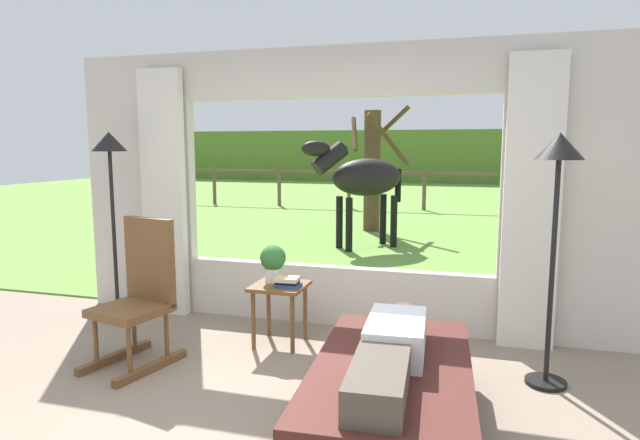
# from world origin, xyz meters

# --- Properties ---
(back_wall_with_window) EXTENTS (5.20, 0.12, 2.55)m
(back_wall_with_window) POSITION_xyz_m (0.00, 2.26, 1.25)
(back_wall_with_window) COLOR beige
(back_wall_with_window) RESTS_ON ground_plane
(curtain_panel_left) EXTENTS (0.44, 0.10, 2.40)m
(curtain_panel_left) POSITION_xyz_m (-1.69, 2.12, 1.20)
(curtain_panel_left) COLOR silver
(curtain_panel_left) RESTS_ON ground_plane
(curtain_panel_right) EXTENTS (0.44, 0.10, 2.40)m
(curtain_panel_right) POSITION_xyz_m (1.69, 2.12, 1.20)
(curtain_panel_right) COLOR silver
(curtain_panel_right) RESTS_ON ground_plane
(outdoor_pasture_lawn) EXTENTS (36.00, 21.68, 0.02)m
(outdoor_pasture_lawn) POSITION_xyz_m (0.00, 13.16, 0.01)
(outdoor_pasture_lawn) COLOR olive
(outdoor_pasture_lawn) RESTS_ON ground_plane
(distant_hill_ridge) EXTENTS (36.00, 2.00, 2.40)m
(distant_hill_ridge) POSITION_xyz_m (0.00, 23.00, 1.20)
(distant_hill_ridge) COLOR #56752E
(distant_hill_ridge) RESTS_ON ground_plane
(recliner_sofa) EXTENTS (1.00, 1.75, 0.42)m
(recliner_sofa) POSITION_xyz_m (0.82, 0.46, 0.22)
(recliner_sofa) COLOR black
(recliner_sofa) RESTS_ON ground_plane
(reclining_person) EXTENTS (0.37, 1.44, 0.22)m
(reclining_person) POSITION_xyz_m (0.82, 0.41, 0.52)
(reclining_person) COLOR silver
(reclining_person) RESTS_ON recliner_sofa
(rocking_chair) EXTENTS (0.61, 0.77, 1.12)m
(rocking_chair) POSITION_xyz_m (-1.19, 0.96, 0.55)
(rocking_chair) COLOR brown
(rocking_chair) RESTS_ON ground_plane
(side_table) EXTENTS (0.44, 0.44, 0.52)m
(side_table) POSITION_xyz_m (-0.30, 1.61, 0.43)
(side_table) COLOR brown
(side_table) RESTS_ON ground_plane
(potted_plant) EXTENTS (0.22, 0.22, 0.32)m
(potted_plant) POSITION_xyz_m (-0.38, 1.67, 0.70)
(potted_plant) COLOR silver
(potted_plant) RESTS_ON side_table
(book_stack) EXTENTS (0.21, 0.16, 0.08)m
(book_stack) POSITION_xyz_m (-0.21, 1.55, 0.56)
(book_stack) COLOR #23478C
(book_stack) RESTS_ON side_table
(floor_lamp_left) EXTENTS (0.32, 0.32, 1.80)m
(floor_lamp_left) POSITION_xyz_m (-2.04, 1.79, 1.45)
(floor_lamp_left) COLOR black
(floor_lamp_left) RESTS_ON ground_plane
(floor_lamp_right) EXTENTS (0.32, 0.32, 1.76)m
(floor_lamp_right) POSITION_xyz_m (1.78, 1.40, 1.42)
(floor_lamp_right) COLOR black
(floor_lamp_right) RESTS_ON ground_plane
(horse) EXTENTS (1.57, 1.48, 1.73)m
(horse) POSITION_xyz_m (-0.49, 5.96, 1.16)
(horse) COLOR black
(horse) RESTS_ON outdoor_pasture_lawn
(pasture_tree) EXTENTS (1.21, 1.41, 2.42)m
(pasture_tree) POSITION_xyz_m (-0.66, 7.80, 1.26)
(pasture_tree) COLOR #4C3823
(pasture_tree) RESTS_ON outdoor_pasture_lawn
(pasture_fence_line) EXTENTS (16.10, 0.10, 1.10)m
(pasture_fence_line) POSITION_xyz_m (0.00, 11.56, 0.74)
(pasture_fence_line) COLOR brown
(pasture_fence_line) RESTS_ON outdoor_pasture_lawn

